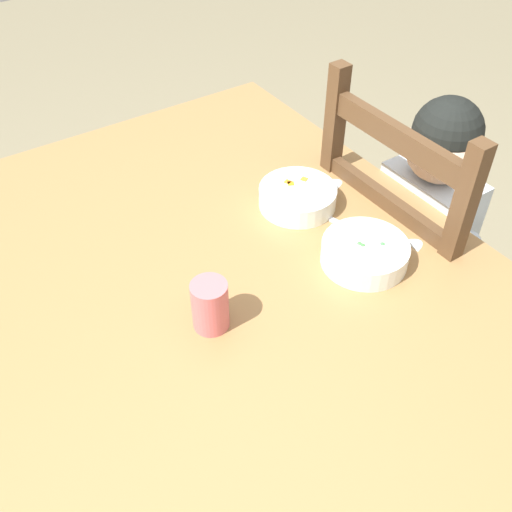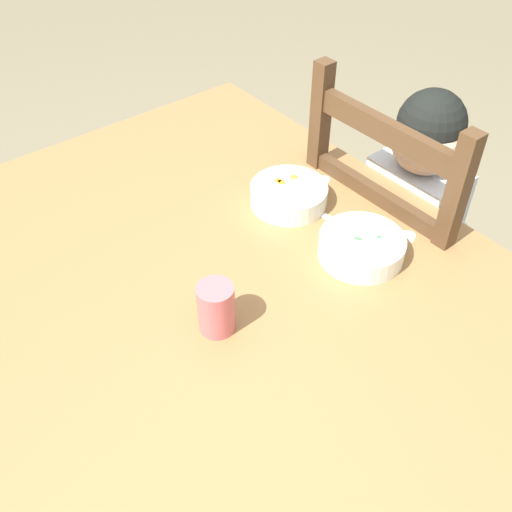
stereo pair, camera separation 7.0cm
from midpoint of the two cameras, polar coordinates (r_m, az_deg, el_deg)
name	(u,v)px [view 1 (the left image)]	position (r m, az deg, el deg)	size (l,w,h in m)	color
ground_plane	(234,481)	(1.70, -0.86, -21.03)	(8.00, 8.00, 0.00)	#7B7358
dining_table	(226,329)	(1.17, -1.18, -7.12)	(1.43, 1.07, 0.72)	olive
dining_chair	(407,269)	(1.61, 15.68, -1.22)	(0.42, 0.42, 0.98)	#513721
child_figure	(418,221)	(1.50, 16.77, 3.22)	(0.32, 0.31, 0.93)	silver
bowl_of_peas	(365,253)	(1.19, 12.17, 0.28)	(0.17, 0.17, 0.05)	white
bowl_of_carrots	(298,196)	(1.31, 5.58, 5.75)	(0.17, 0.17, 0.05)	white
spoon	(328,217)	(1.29, 8.56, 3.71)	(0.14, 0.05, 0.01)	silver
drinking_cup	(210,305)	(1.03, -2.55, -4.87)	(0.07, 0.07, 0.10)	#D6676C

